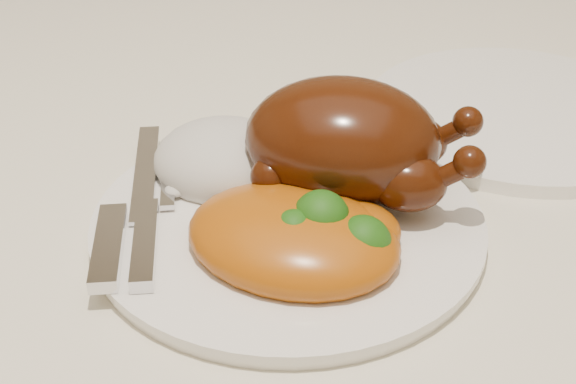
# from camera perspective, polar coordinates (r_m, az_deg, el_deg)

# --- Properties ---
(dining_table) EXTENTS (1.60, 0.90, 0.76)m
(dining_table) POSITION_cam_1_polar(r_m,az_deg,el_deg) (0.64, -0.73, -7.27)
(dining_table) COLOR brown
(dining_table) RESTS_ON floor
(tablecloth) EXTENTS (1.73, 1.03, 0.18)m
(tablecloth) POSITION_cam_1_polar(r_m,az_deg,el_deg) (0.60, -0.78, -1.91)
(tablecloth) COLOR silver
(tablecloth) RESTS_ON dining_table
(dinner_plate) EXTENTS (0.27, 0.27, 0.01)m
(dinner_plate) POSITION_cam_1_polar(r_m,az_deg,el_deg) (0.53, 0.00, -2.30)
(dinner_plate) COLOR white
(dinner_plate) RESTS_ON tablecloth
(side_plate) EXTENTS (0.32, 0.32, 0.01)m
(side_plate) POSITION_cam_1_polar(r_m,az_deg,el_deg) (0.69, 15.94, 5.47)
(side_plate) COLOR white
(side_plate) RESTS_ON tablecloth
(roast_chicken) EXTENTS (0.16, 0.11, 0.08)m
(roast_chicken) POSITION_cam_1_polar(r_m,az_deg,el_deg) (0.53, 4.28, 3.58)
(roast_chicken) COLOR #441907
(roast_chicken) RESTS_ON dinner_plate
(rice_mound) EXTENTS (0.12, 0.11, 0.05)m
(rice_mound) POSITION_cam_1_polar(r_m,az_deg,el_deg) (0.57, -4.43, 2.18)
(rice_mound) COLOR silver
(rice_mound) RESTS_ON dinner_plate
(mac_and_cheese) EXTENTS (0.16, 0.14, 0.05)m
(mac_and_cheese) POSITION_cam_1_polar(r_m,az_deg,el_deg) (0.49, 1.11, -3.02)
(mac_and_cheese) COLOR #B84E0B
(mac_and_cheese) RESTS_ON dinner_plate
(cutlery) EXTENTS (0.06, 0.20, 0.01)m
(cutlery) POSITION_cam_1_polar(r_m,az_deg,el_deg) (0.53, -10.67, -1.91)
(cutlery) COLOR silver
(cutlery) RESTS_ON dinner_plate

